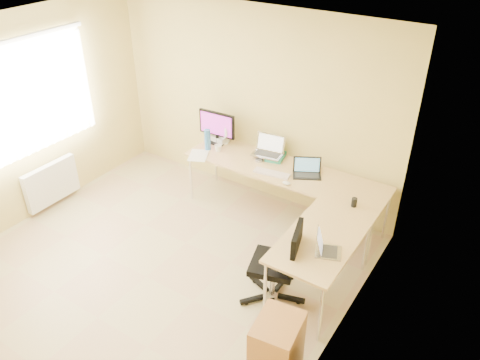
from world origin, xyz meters
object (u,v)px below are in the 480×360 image
Objects in this scene: desk_fan at (225,134)px; laptop_return at (329,245)px; desk_main at (283,194)px; mug at (218,148)px; laptop_black at (307,168)px; water_bottle at (207,140)px; cabinet at (277,348)px; laptop_center at (268,146)px; keyboard at (272,173)px; office_chair at (273,261)px; desk_return at (319,265)px; monitor at (217,128)px.

laptop_return is (2.17, -1.38, -0.05)m from desk_fan.
mug is at bearing -176.98° from desk_main.
desk_main is 0.56m from laptop_black.
water_bottle is 0.30m from desk_fan.
laptop_black is 2.38m from cabinet.
cabinet is at bearing -62.58° from desk_main.
laptop_center is 1.33× the size of laptop_return.
office_chair is (0.70, -1.17, -0.24)m from keyboard.
laptop_black reaches higher than cabinet.
keyboard reaches higher than cabinet.
desk_return is 3.35× the size of laptop_center.
cabinet is (0.82, -2.19, -0.48)m from laptop_black.
water_bottle is at bearing 127.70° from office_chair.
cabinet is at bearing -27.33° from desk_fan.
office_chair is at bearing -22.79° from desk_fan.
cabinet is (2.25, -2.31, -0.60)m from monitor.
desk_fan is 3.25m from cabinet.
desk_return is 4.41× the size of water_bottle.
monitor is at bearing 172.95° from laptop_center.
desk_fan is (-1.04, 0.20, 0.51)m from desk_main.
laptop_return is at bearing -28.24° from mug.
desk_main is at bearing 110.19° from cabinet.
laptop_return is (2.25, -1.10, -0.05)m from water_bottle.
desk_return is at bearing -45.73° from desk_main.
desk_fan reaches higher than desk_return.
keyboard is 4.59× the size of mug.
laptop_center is (-1.30, 1.15, 0.54)m from desk_return.
keyboard is 1.54× the size of water_bottle.
monitor is 1.19× the size of keyboard.
keyboard is at bearing 178.90° from laptop_black.
mug is 0.10× the size of office_chair.
laptop_center is 0.40× the size of office_chair.
mug reaches higher than desk_return.
mug is at bearing 40.58° from laptop_return.
laptop_center reaches higher than laptop_black.
laptop_black is at bearing 103.34° from cabinet.
mug is 3.01m from cabinet.
laptop_center reaches higher than desk_return.
desk_return is 0.52m from laptop_return.
desk_main is 1.06m from mug.
keyboard is 0.91m from mug.
laptop_center is at bearing 138.67° from desk_return.
cabinet is (1.45, -2.31, -0.54)m from laptop_center.
laptop_center reaches higher than water_bottle.
laptop_center is at bearing 16.88° from mug.
monitor reaches higher than office_chair.
keyboard is at bearing -60.27° from laptop_center.
desk_return is 2.86× the size of keyboard.
laptop_center is at bearing 114.89° from cabinet.
laptop_center is 1.82m from office_chair.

